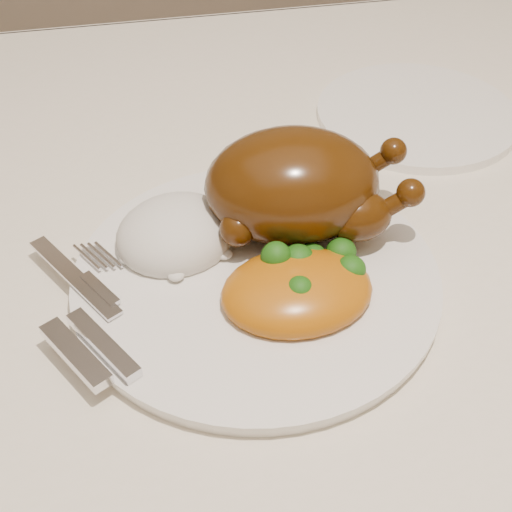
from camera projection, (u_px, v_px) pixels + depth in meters
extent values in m
cube|color=brown|center=(145.00, 286.00, 0.65)|extent=(1.60, 0.90, 0.04)
cube|color=white|center=(142.00, 267.00, 0.64)|extent=(1.72, 1.02, 0.01)
cube|color=white|center=(119.00, 81.00, 1.07)|extent=(1.72, 0.01, 0.18)
cylinder|color=white|center=(256.00, 279.00, 0.61)|extent=(0.35, 0.35, 0.01)
cylinder|color=white|center=(417.00, 114.00, 0.81)|extent=(0.23, 0.23, 0.01)
ellipsoid|color=#4A2608|center=(292.00, 185.00, 0.62)|extent=(0.17, 0.13, 0.10)
ellipsoid|color=#4A2608|center=(282.00, 169.00, 0.60)|extent=(0.08, 0.06, 0.04)
ellipsoid|color=#4A2608|center=(358.00, 216.00, 0.61)|extent=(0.06, 0.04, 0.04)
sphere|color=#4A2608|center=(411.00, 193.00, 0.60)|extent=(0.02, 0.02, 0.02)
ellipsoid|color=#4A2608|center=(345.00, 174.00, 0.66)|extent=(0.06, 0.04, 0.04)
sphere|color=#4A2608|center=(393.00, 151.00, 0.64)|extent=(0.02, 0.02, 0.02)
sphere|color=#4A2608|center=(238.00, 229.00, 0.60)|extent=(0.03, 0.03, 0.03)
sphere|color=#4A2608|center=(232.00, 179.00, 0.65)|extent=(0.03, 0.03, 0.03)
ellipsoid|color=white|center=(176.00, 234.00, 0.63)|extent=(0.14, 0.13, 0.06)
ellipsoid|color=#C15F0C|center=(297.00, 292.00, 0.58)|extent=(0.13, 0.10, 0.04)
ellipsoid|color=#C15F0C|center=(333.00, 277.00, 0.59)|extent=(0.06, 0.05, 0.03)
ellipsoid|color=#113D0A|center=(313.00, 258.00, 0.60)|extent=(0.03, 0.03, 0.03)
ellipsoid|color=#113D0A|center=(276.00, 257.00, 0.58)|extent=(0.03, 0.03, 0.03)
ellipsoid|color=#113D0A|center=(300.00, 290.00, 0.56)|extent=(0.02, 0.02, 0.02)
ellipsoid|color=#113D0A|center=(351.00, 269.00, 0.58)|extent=(0.02, 0.02, 0.02)
ellipsoid|color=#113D0A|center=(320.00, 284.00, 0.58)|extent=(0.03, 0.03, 0.04)
ellipsoid|color=#113D0A|center=(298.00, 259.00, 0.59)|extent=(0.03, 0.03, 0.02)
ellipsoid|color=#113D0A|center=(281.00, 280.00, 0.58)|extent=(0.03, 0.03, 0.02)
ellipsoid|color=#113D0A|center=(341.00, 252.00, 0.60)|extent=(0.03, 0.03, 0.02)
cube|color=silver|center=(74.00, 276.00, 0.60)|extent=(0.08, 0.11, 0.00)
cube|color=silver|center=(76.00, 354.00, 0.53)|extent=(0.05, 0.08, 0.01)
cube|color=silver|center=(103.00, 345.00, 0.54)|extent=(0.05, 0.08, 0.01)
cube|color=silver|center=(99.00, 272.00, 0.60)|extent=(0.06, 0.08, 0.00)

